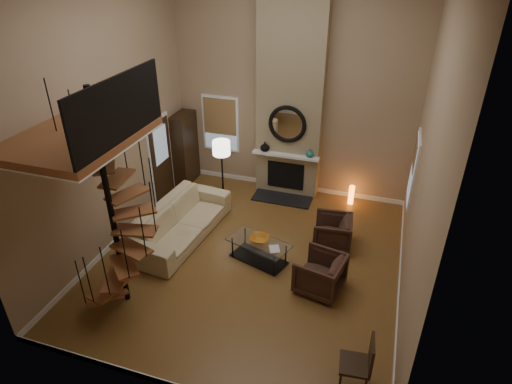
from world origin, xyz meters
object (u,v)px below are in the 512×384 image
(sofa, at_px, (181,221))
(side_chair, at_px, (361,362))
(armchair_near, at_px, (336,233))
(floor_lamp, at_px, (222,153))
(hutch, at_px, (185,149))
(coffee_table, at_px, (259,249))
(accent_lamp, at_px, (351,195))
(armchair_far, at_px, (324,275))

(sofa, relative_size, side_chair, 2.96)
(armchair_near, relative_size, floor_lamp, 0.46)
(side_chair, bearing_deg, hutch, 135.79)
(coffee_table, bearing_deg, side_chair, -45.92)
(accent_lamp, bearing_deg, side_chair, -81.51)
(hutch, relative_size, sofa, 0.69)
(armchair_near, distance_m, accent_lamp, 1.92)
(accent_lamp, bearing_deg, coffee_table, -117.93)
(armchair_near, bearing_deg, side_chair, 9.23)
(coffee_table, bearing_deg, armchair_near, 33.82)
(armchair_far, xyz_separation_m, accent_lamp, (0.10, 3.36, -0.10))
(hutch, height_order, armchair_far, hutch)
(hutch, distance_m, coffee_table, 4.09)
(armchair_far, distance_m, floor_lamp, 3.91)
(coffee_table, relative_size, side_chair, 1.47)
(armchair_far, distance_m, coffee_table, 1.51)
(armchair_far, bearing_deg, coffee_table, -97.20)
(sofa, xyz_separation_m, accent_lamp, (3.44, 2.58, -0.15))
(armchair_near, bearing_deg, floor_lamp, -112.44)
(hutch, height_order, armchair_near, hutch)
(sofa, bearing_deg, armchair_far, -98.06)
(floor_lamp, relative_size, side_chair, 1.82)
(armchair_far, bearing_deg, accent_lamp, -170.20)
(armchair_near, relative_size, armchair_far, 0.96)
(coffee_table, bearing_deg, accent_lamp, 62.07)
(sofa, relative_size, floor_lamp, 1.62)
(armchair_far, xyz_separation_m, floor_lamp, (-2.95, 2.34, 1.06))
(sofa, height_order, floor_lamp, floor_lamp)
(side_chair, bearing_deg, armchair_far, 114.84)
(accent_lamp, bearing_deg, armchair_far, -91.63)
(armchair_near, height_order, floor_lamp, floor_lamp)
(hutch, relative_size, accent_lamp, 3.96)
(hutch, xyz_separation_m, floor_lamp, (1.43, -0.88, 0.46))
(side_chair, bearing_deg, floor_lamp, 132.09)
(armchair_far, relative_size, floor_lamp, 0.48)
(coffee_table, xyz_separation_m, floor_lamp, (-1.52, 1.86, 1.13))
(sofa, bearing_deg, side_chair, -117.35)
(sofa, bearing_deg, accent_lamp, -48.05)
(hutch, xyz_separation_m, accent_lamp, (4.48, 0.13, -0.70))
(floor_lamp, xyz_separation_m, accent_lamp, (3.05, 1.02, -1.16))
(coffee_table, relative_size, accent_lamp, 2.86)
(armchair_near, xyz_separation_m, coffee_table, (-1.43, -0.96, -0.07))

